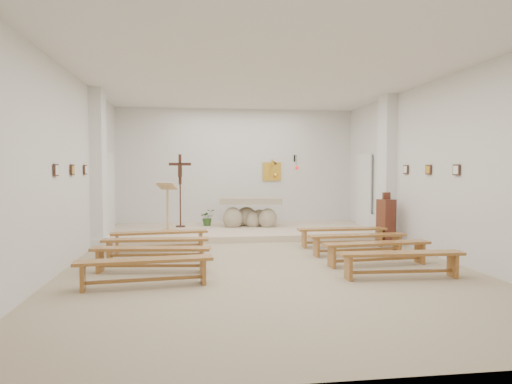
{
  "coord_description": "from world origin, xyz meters",
  "views": [
    {
      "loc": [
        -1.26,
        -8.53,
        1.75
      ],
      "look_at": [
        0.12,
        1.6,
        1.22
      ],
      "focal_mm": 32.0,
      "sensor_mm": 36.0,
      "label": 1
    }
  ],
  "objects": [
    {
      "name": "station_frame_left_rear",
      "position": [
        -3.47,
        1.2,
        1.72
      ],
      "size": [
        0.03,
        0.2,
        0.2
      ],
      "primitive_type": "cube",
      "color": "#43291D",
      "rests_on": "wall_left"
    },
    {
      "name": "radiator_right",
      "position": [
        3.43,
        2.7,
        0.27
      ],
      "size": [
        0.1,
        0.85,
        0.52
      ],
      "primitive_type": "cube",
      "color": "silver",
      "rests_on": "ground"
    },
    {
      "name": "bench_left_second",
      "position": [
        -1.99,
        0.22,
        0.32
      ],
      "size": [
        2.0,
        0.41,
        0.42
      ],
      "rotation": [
        0.0,
        0.0,
        -0.05
      ],
      "color": "#A86C31",
      "rests_on": "ground"
    },
    {
      "name": "lectern",
      "position": [
        -1.94,
        3.15,
        0.77
      ],
      "size": [
        0.54,
        0.5,
        1.26
      ],
      "rotation": [
        0.0,
        0.0,
        -0.36
      ],
      "color": "#D8B369",
      "rests_on": "sanctuary_platform"
    },
    {
      "name": "wall_left",
      "position": [
        -3.49,
        0.0,
        1.75
      ],
      "size": [
        0.02,
        10.0,
        3.5
      ],
      "primitive_type": "cube",
      "color": "silver",
      "rests_on": "ground"
    },
    {
      "name": "altar",
      "position": [
        0.27,
        3.87,
        0.48
      ],
      "size": [
        1.76,
        0.89,
        0.87
      ],
      "rotation": [
        0.0,
        0.0,
        -0.15
      ],
      "color": "tan",
      "rests_on": "sanctuary_platform"
    },
    {
      "name": "bench_right_fourth",
      "position": [
        1.99,
        -1.74,
        0.32
      ],
      "size": [
        2.0,
        0.4,
        0.42
      ],
      "rotation": [
        0.0,
        0.0,
        -0.04
      ],
      "color": "#A86C31",
      "rests_on": "ground"
    },
    {
      "name": "station_frame_right_mid",
      "position": [
        3.47,
        0.2,
        1.72
      ],
      "size": [
        0.03,
        0.2,
        0.2
      ],
      "primitive_type": "cube",
      "color": "#43291D",
      "rests_on": "wall_right"
    },
    {
      "name": "gold_wall_relief",
      "position": [
        1.05,
        4.96,
        1.65
      ],
      "size": [
        0.55,
        0.04,
        0.55
      ],
      "primitive_type": "cube",
      "color": "yellow",
      "rests_on": "wall_back"
    },
    {
      "name": "bench_left_front",
      "position": [
        -1.99,
        1.2,
        0.32
      ],
      "size": [
        2.01,
        0.53,
        0.42
      ],
      "rotation": [
        0.0,
        0.0,
        0.11
      ],
      "color": "#A86C31",
      "rests_on": "ground"
    },
    {
      "name": "donation_pedestal",
      "position": [
        3.1,
        1.38,
        0.53
      ],
      "size": [
        0.4,
        0.4,
        1.2
      ],
      "rotation": [
        0.0,
        0.0,
        0.3
      ],
      "color": "brown",
      "rests_on": "ground"
    },
    {
      "name": "potted_plant",
      "position": [
        -0.89,
        4.2,
        0.38
      ],
      "size": [
        0.45,
        0.41,
        0.46
      ],
      "primitive_type": "imported",
      "rotation": [
        0.0,
        0.0,
        0.13
      ],
      "color": "#315722",
      "rests_on": "sanctuary_platform"
    },
    {
      "name": "station_frame_left_mid",
      "position": [
        -3.47,
        0.2,
        1.72
      ],
      "size": [
        0.03,
        0.2,
        0.2
      ],
      "primitive_type": "cube",
      "color": "#43291D",
      "rests_on": "wall_left"
    },
    {
      "name": "wall_back",
      "position": [
        0.0,
        4.99,
        1.75
      ],
      "size": [
        7.0,
        0.02,
        3.5
      ],
      "primitive_type": "cube",
      "color": "silver",
      "rests_on": "ground"
    },
    {
      "name": "station_frame_right_rear",
      "position": [
        3.47,
        1.2,
        1.72
      ],
      "size": [
        0.03,
        0.2,
        0.2
      ],
      "primitive_type": "cube",
      "color": "#43291D",
      "rests_on": "wall_right"
    },
    {
      "name": "bench_right_second",
      "position": [
        1.99,
        0.22,
        0.32
      ],
      "size": [
        2.0,
        0.4,
        0.42
      ],
      "rotation": [
        0.0,
        0.0,
        0.04
      ],
      "color": "#A86C31",
      "rests_on": "ground"
    },
    {
      "name": "wall_right",
      "position": [
        3.49,
        0.0,
        1.75
      ],
      "size": [
        0.02,
        10.0,
        3.5
      ],
      "primitive_type": "cube",
      "color": "silver",
      "rests_on": "ground"
    },
    {
      "name": "station_frame_right_front",
      "position": [
        3.47,
        -0.8,
        1.72
      ],
      "size": [
        0.03,
        0.2,
        0.2
      ],
      "primitive_type": "cube",
      "color": "#43291D",
      "rests_on": "wall_right"
    },
    {
      "name": "bench_left_third",
      "position": [
        -1.99,
        -0.76,
        0.32
      ],
      "size": [
        2.01,
        0.56,
        0.42
      ],
      "rotation": [
        0.0,
        0.0,
        -0.13
      ],
      "color": "#A86C31",
      "rests_on": "ground"
    },
    {
      "name": "radiator_left",
      "position": [
        -3.43,
        2.7,
        0.27
      ],
      "size": [
        0.1,
        0.85,
        0.52
      ],
      "primitive_type": "cube",
      "color": "silver",
      "rests_on": "ground"
    },
    {
      "name": "crucifix_stand",
      "position": [
        -1.64,
        4.0,
        1.29
      ],
      "size": [
        0.6,
        0.26,
        1.98
      ],
      "rotation": [
        0.0,
        0.0,
        -0.02
      ],
      "color": "#391E12",
      "rests_on": "sanctuary_platform"
    },
    {
      "name": "sanctuary_platform",
      "position": [
        0.0,
        3.5,
        0.07
      ],
      "size": [
        6.98,
        3.0,
        0.15
      ],
      "primitive_type": "cube",
      "color": "beige",
      "rests_on": "ground"
    },
    {
      "name": "bench_right_third",
      "position": [
        1.99,
        -0.76,
        0.32
      ],
      "size": [
        2.01,
        0.47,
        0.42
      ],
      "rotation": [
        0.0,
        0.0,
        0.08
      ],
      "color": "#A86C31",
      "rests_on": "ground"
    },
    {
      "name": "station_frame_left_front",
      "position": [
        -3.47,
        -0.8,
        1.72
      ],
      "size": [
        0.03,
        0.2,
        0.2
      ],
      "primitive_type": "cube",
      "color": "#43291D",
      "rests_on": "wall_left"
    },
    {
      "name": "bench_right_front",
      "position": [
        1.99,
        1.2,
        0.32
      ],
      "size": [
        1.99,
        0.32,
        0.42
      ],
      "rotation": [
        0.0,
        0.0,
        -0.0
      ],
      "color": "#A86C31",
      "rests_on": "ground"
    },
    {
      "name": "sanctuary_lamp",
      "position": [
        1.75,
        4.71,
        1.81
      ],
      "size": [
        0.11,
        0.36,
        0.44
      ],
      "color": "black",
      "rests_on": "wall_back"
    },
    {
      "name": "ceiling",
      "position": [
        0.0,
        0.0,
        3.49
      ],
      "size": [
        7.0,
        10.0,
        0.02
      ],
      "primitive_type": "cube",
      "color": "silver",
      "rests_on": "wall_back"
    },
    {
      "name": "pilaster_right",
      "position": [
        3.37,
        2.0,
        1.75
      ],
      "size": [
        0.26,
        0.55,
        3.5
      ],
      "primitive_type": "cube",
      "color": "white",
      "rests_on": "ground"
    },
    {
      "name": "ground",
      "position": [
        0.0,
        0.0,
        0.0
      ],
      "size": [
        7.0,
        10.0,
        0.0
      ],
      "primitive_type": "cube",
      "color": "tan",
      "rests_on": "ground"
    },
    {
      "name": "pilaster_left",
      "position": [
        -3.37,
        2.0,
        1.75
      ],
      "size": [
        0.26,
        0.55,
        3.5
      ],
      "primitive_type": "cube",
      "color": "white",
      "rests_on": "ground"
    },
    {
      "name": "bench_left_fourth",
      "position": [
        -1.99,
        -1.74,
        0.32
      ],
      "size": [
        2.01,
        0.52,
        0.42
      ],
      "rotation": [
        0.0,
        0.0,
        0.1
      ],
      "color": "#A86C31",
      "rests_on": "ground"
    }
  ]
}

